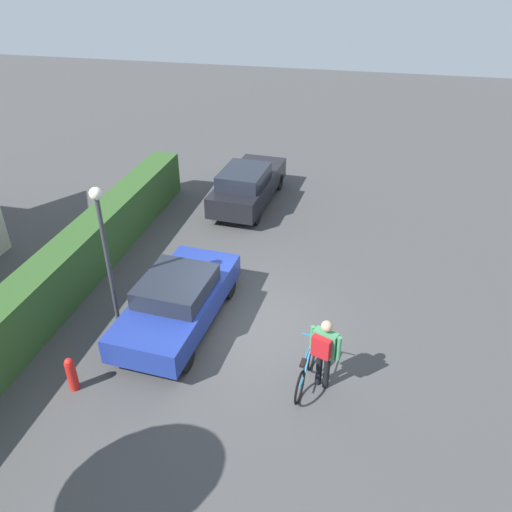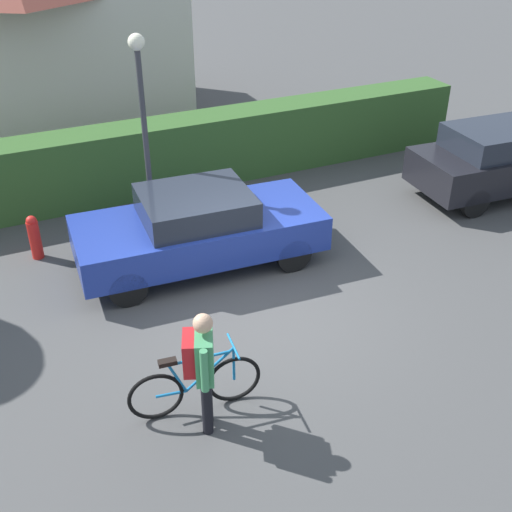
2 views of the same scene
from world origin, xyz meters
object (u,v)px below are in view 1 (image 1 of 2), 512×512
Objects in this scene: person_rider at (324,349)px; fire_hydrant at (72,374)px; bicycle at (306,369)px; parked_car_far at (248,185)px; street_lamp at (104,239)px; parked_car_near at (178,300)px.

fire_hydrant is at bearing 103.94° from person_rider.
bicycle is 0.72m from person_rider.
parked_car_far is 1.23× the size of street_lamp.
person_rider reaches higher than parked_car_far.
fire_hydrant is (-2.12, -0.05, -1.96)m from street_lamp.
parked_car_near is at bearing 68.65° from bicycle.
fire_hydrant is (-1.23, 4.94, -0.61)m from person_rider.
street_lamp reaches higher than fire_hydrant.
bicycle reaches higher than fire_hydrant.
parked_car_far is 2.62× the size of bicycle.
street_lamp is (-0.39, 1.42, 1.68)m from parked_car_near.
fire_hydrant is at bearing 151.24° from parked_car_near.
parked_car_far reaches higher than fire_hydrant.
parked_car_near is 0.95× the size of parked_car_far.
street_lamp is at bearing 1.35° from fire_hydrant.
bicycle is 4.78m from fire_hydrant.
person_rider is 0.47× the size of street_lamp.
street_lamp is (-7.23, 1.42, 1.63)m from parked_car_far.
parked_car_near is at bearing 70.30° from person_rider.
person_rider reaches higher than fire_hydrant.
parked_car_far is (6.84, 0.01, 0.05)m from parked_car_near.
parked_car_far is at bearing 0.05° from parked_car_near.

